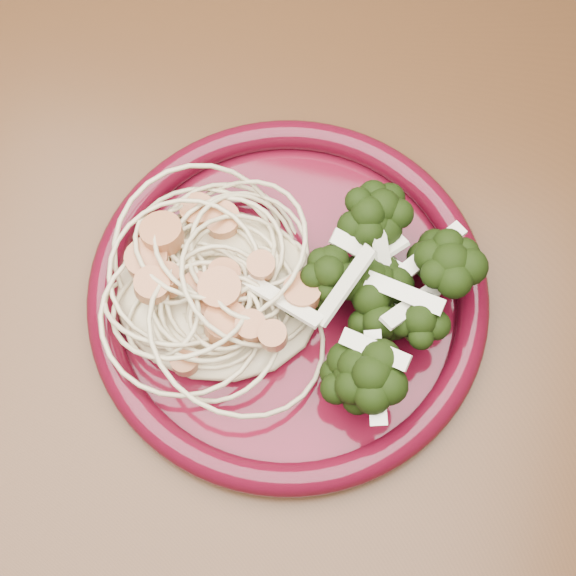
{
  "coord_description": "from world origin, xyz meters",
  "views": [
    {
      "loc": [
        0.11,
        -0.14,
        1.27
      ],
      "look_at": [
        0.06,
        0.06,
        0.77
      ],
      "focal_mm": 50.0,
      "sensor_mm": 36.0,
      "label": 1
    }
  ],
  "objects": [
    {
      "name": "broccoli_pile",
      "position": [
        0.12,
        0.07,
        0.78
      ],
      "size": [
        0.12,
        0.16,
        0.05
      ],
      "primitive_type": "ellipsoid",
      "rotation": [
        0.0,
        0.0,
        0.24
      ],
      "color": "black",
      "rests_on": "dinner_plate"
    },
    {
      "name": "dinner_plate",
      "position": [
        0.06,
        0.06,
        0.76
      ],
      "size": [
        0.33,
        0.33,
        0.02
      ],
      "rotation": [
        0.0,
        0.0,
        0.24
      ],
      "color": "#490816",
      "rests_on": "dining_table"
    },
    {
      "name": "dining_table",
      "position": [
        0.0,
        0.0,
        0.65
      ],
      "size": [
        1.2,
        0.8,
        0.75
      ],
      "color": "#472814",
      "rests_on": "ground"
    },
    {
      "name": "spaghetti_pile",
      "position": [
        0.01,
        0.04,
        0.77
      ],
      "size": [
        0.17,
        0.16,
        0.03
      ],
      "primitive_type": "ellipsoid",
      "rotation": [
        0.0,
        0.0,
        0.24
      ],
      "color": "#C6B88F",
      "rests_on": "dinner_plate"
    },
    {
      "name": "scallop_cluster",
      "position": [
        0.01,
        0.04,
        0.81
      ],
      "size": [
        0.16,
        0.16,
        0.04
      ],
      "primitive_type": null,
      "rotation": [
        0.0,
        0.0,
        0.24
      ],
      "color": "#BD794C",
      "rests_on": "spaghetti_pile"
    },
    {
      "name": "onion_garnish",
      "position": [
        0.12,
        0.07,
        0.81
      ],
      "size": [
        0.08,
        0.1,
        0.06
      ],
      "primitive_type": null,
      "rotation": [
        0.0,
        0.0,
        0.24
      ],
      "color": "beige",
      "rests_on": "broccoli_pile"
    }
  ]
}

